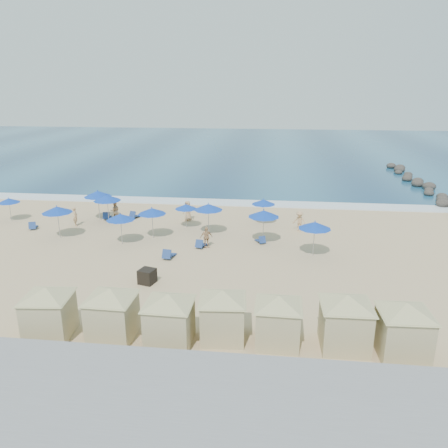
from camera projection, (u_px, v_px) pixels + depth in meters
The scene contains 35 objects.
ground at pixel (167, 260), 29.68m from camera, with size 160.00×160.00×0.00m, color tan.
ocean at pixel (237, 149), 81.74m from camera, with size 160.00×80.00×0.06m, color navy.
surf_line at pixel (203, 202), 44.34m from camera, with size 160.00×2.50×0.08m, color white.
seawall at pixel (81, 377), 16.71m from camera, with size 160.00×6.10×1.22m.
rock_jetty at pixel (421, 185), 50.47m from camera, with size 2.56×26.66×0.96m.
trash_bin at pixel (147, 276), 26.06m from camera, with size 0.88×0.88×0.88m, color black.
cabana_0 at pixel (48, 305), 20.26m from camera, with size 4.34×4.34×2.74m.
cabana_1 at pixel (111, 307), 20.13m from camera, with size 4.39×4.39×2.75m.
cabana_2 at pixel (169, 312), 19.64m from camera, with size 4.36×4.36×2.73m.
cabana_3 at pixel (223, 308), 20.05m from camera, with size 4.30×4.30×2.71m.
cabana_4 at pixel (278, 314), 19.62m from camera, with size 4.23×4.23×2.65m.
cabana_5 at pixel (346, 314), 19.34m from camera, with size 4.54×4.54×2.85m.
cabana_6 at pixel (404, 322), 18.74m from camera, with size 4.45×4.45×2.80m.
umbrella_0 at pixel (9, 200), 37.79m from camera, with size 1.85×1.85×2.10m.
umbrella_1 at pixel (57, 210), 33.34m from camera, with size 2.30×2.30×2.62m.
umbrella_2 at pixel (98, 194), 37.89m from camera, with size 2.38×2.38×2.71m.
umbrella_3 at pixel (120, 217), 32.11m from camera, with size 2.11×2.11×2.41m.
umbrella_4 at pixel (107, 198), 36.81m from camera, with size 2.30×2.30×2.62m.
umbrella_5 at pixel (186, 207), 35.93m from camera, with size 1.83×1.83×2.08m.
umbrella_6 at pixel (152, 211), 33.37m from camera, with size 2.19×2.19×2.49m.
umbrella_7 at pixel (208, 207), 34.21m from camera, with size 2.26×2.26×2.57m.
umbrella_8 at pixel (264, 214), 32.23m from camera, with size 2.32×2.32×2.64m.
umbrella_9 at pixel (263, 202), 36.77m from camera, with size 1.99×1.99×2.27m.
umbrella_10 at pixel (315, 225), 29.76m from camera, with size 2.25×2.25×2.56m.
beach_chair_0 at pixel (33, 226), 36.04m from camera, with size 0.97×1.37×0.69m.
beach_chair_1 at pixel (107, 216), 38.74m from camera, with size 0.84×1.40×0.72m.
beach_chair_2 at pixel (135, 215), 39.00m from camera, with size 0.99×1.43×0.72m.
beach_chair_3 at pixel (169, 255), 29.90m from camera, with size 0.79×1.44×0.75m.
beach_chair_4 at pixel (201, 244), 31.89m from camera, with size 0.87×1.36×0.69m.
beach_chair_5 at pixel (261, 240), 32.82m from camera, with size 0.92×1.24×0.62m.
beachgoer_0 at pixel (75, 216), 36.71m from camera, with size 0.59×0.39×1.63m, color tan.
beachgoer_1 at pixel (115, 211), 38.22m from camera, with size 0.81×0.63×1.66m, color tan.
beachgoer_2 at pixel (206, 237), 31.75m from camera, with size 0.92×0.38×1.58m, color tan.
beachgoer_3 at pixel (299, 221), 35.35m from camera, with size 1.09×0.63×1.69m, color tan.
beachgoer_4 at pixel (188, 211), 38.09m from camera, with size 0.87×0.56×1.77m, color tan.
Camera 1 is at (7.10, -26.91, 11.30)m, focal length 35.00 mm.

